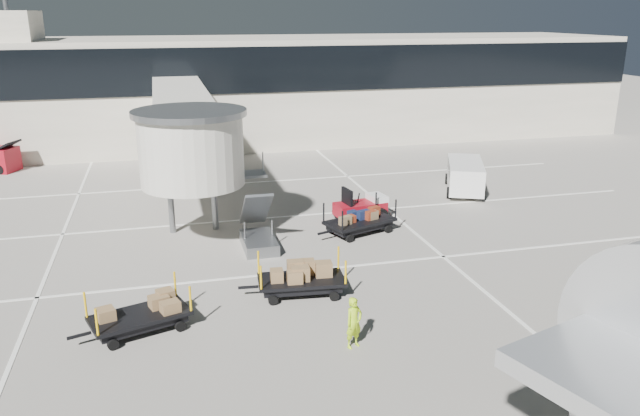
# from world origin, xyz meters

# --- Properties ---
(ground) EXTENTS (140.00, 140.00, 0.00)m
(ground) POSITION_xyz_m (0.00, 0.00, 0.00)
(ground) COLOR #B2AB9F
(ground) RESTS_ON ground
(lane_markings) EXTENTS (40.00, 30.00, 0.02)m
(lane_markings) POSITION_xyz_m (-0.67, 9.33, 0.01)
(lane_markings) COLOR white
(lane_markings) RESTS_ON ground
(terminal) EXTENTS (64.00, 12.11, 15.20)m
(terminal) POSITION_xyz_m (-0.35, 29.94, 4.11)
(terminal) COLOR silver
(terminal) RESTS_ON ground
(jet_bridge) EXTENTS (5.70, 20.40, 6.03)m
(jet_bridge) POSITION_xyz_m (-3.97, 12.26, 4.28)
(jet_bridge) COLOR silver
(jet_bridge) RESTS_ON ground
(baggage_tug) EXTENTS (2.72, 1.98, 1.67)m
(baggage_tug) POSITION_xyz_m (4.18, 7.65, 0.61)
(baggage_tug) COLOR maroon
(baggage_tug) RESTS_ON ground
(suitcase_cart) EXTENTS (4.03, 2.62, 1.56)m
(suitcase_cart) POSITION_xyz_m (3.56, 5.78, 0.54)
(suitcase_cart) COLOR black
(suitcase_cart) RESTS_ON ground
(box_cart_near) EXTENTS (3.92, 1.86, 1.51)m
(box_cart_near) POSITION_xyz_m (-0.60, -0.03, 0.61)
(box_cart_near) COLOR black
(box_cart_near) RESTS_ON ground
(box_cart_far) EXTENTS (3.86, 2.44, 1.49)m
(box_cart_far) POSITION_xyz_m (-6.16, -1.45, 0.53)
(box_cart_far) COLOR black
(box_cart_far) RESTS_ON ground
(ground_worker) EXTENTS (0.71, 0.61, 1.65)m
(ground_worker) POSITION_xyz_m (0.10, -4.13, 0.83)
(ground_worker) COLOR #ACDC17
(ground_worker) RESTS_ON ground
(minivan) EXTENTS (3.56, 4.96, 1.75)m
(minivan) POSITION_xyz_m (11.55, 11.10, 1.05)
(minivan) COLOR white
(minivan) RESTS_ON ground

